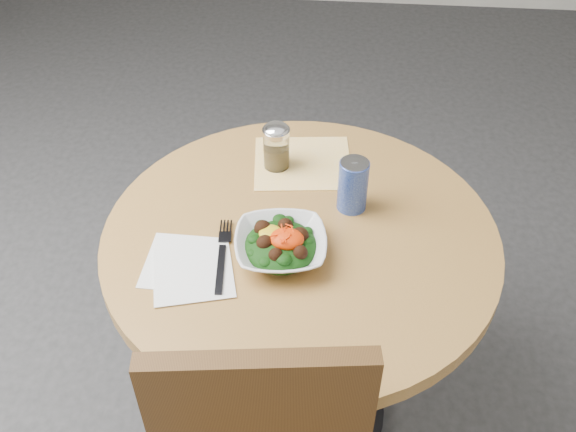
% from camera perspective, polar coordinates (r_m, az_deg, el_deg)
% --- Properties ---
extents(ground, '(6.00, 6.00, 0.00)m').
position_cam_1_polar(ground, '(2.04, 0.83, -16.88)').
color(ground, '#2C2C2F').
rests_on(ground, ground).
extents(table, '(0.90, 0.90, 0.75)m').
position_cam_1_polar(table, '(1.60, 1.03, -6.55)').
color(table, black).
rests_on(table, ground).
extents(cloth_napkin, '(0.27, 0.25, 0.00)m').
position_cam_1_polar(cloth_napkin, '(1.65, 1.32, 4.75)').
color(cloth_napkin, '#FFA40D').
rests_on(cloth_napkin, table).
extents(paper_napkins, '(0.21, 0.22, 0.00)m').
position_cam_1_polar(paper_napkins, '(1.39, -8.83, -4.55)').
color(paper_napkins, white).
rests_on(paper_napkins, table).
extents(salad_bowl, '(0.22, 0.22, 0.07)m').
position_cam_1_polar(salad_bowl, '(1.38, -0.65, -2.60)').
color(salad_bowl, silver).
rests_on(salad_bowl, table).
extents(fork, '(0.04, 0.23, 0.00)m').
position_cam_1_polar(fork, '(1.40, -5.83, -3.26)').
color(fork, black).
rests_on(fork, table).
extents(spice_shaker, '(0.07, 0.07, 0.12)m').
position_cam_1_polar(spice_shaker, '(1.60, -1.04, 6.20)').
color(spice_shaker, silver).
rests_on(spice_shaker, table).
extents(beverage_can, '(0.07, 0.07, 0.13)m').
position_cam_1_polar(beverage_can, '(1.48, 5.79, 2.76)').
color(beverage_can, navy).
rests_on(beverage_can, table).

